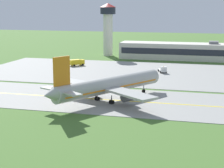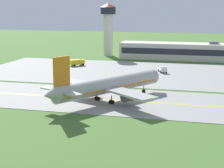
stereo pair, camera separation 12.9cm
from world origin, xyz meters
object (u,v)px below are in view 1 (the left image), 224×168
at_px(service_truck_baggage, 163,70).
at_px(control_tower, 108,24).
at_px(airplane_lead, 109,85).
at_px(service_truck_fuel, 77,62).

relative_size(service_truck_baggage, control_tower, 0.27).
distance_m(service_truck_baggage, control_tower, 54.11).
xyz_separation_m(airplane_lead, control_tower, (-24.19, 87.08, 10.79)).
xyz_separation_m(airplane_lead, service_truck_baggage, (7.59, 45.50, -2.95)).
xyz_separation_m(airplane_lead, service_truck_fuel, (-27.50, 52.51, -2.60)).
relative_size(airplane_lead, service_truck_baggage, 5.35).
height_order(airplane_lead, service_truck_fuel, airplane_lead).
bearing_deg(service_truck_fuel, service_truck_baggage, -11.30).
bearing_deg(control_tower, airplane_lead, -74.47).
relative_size(airplane_lead, service_truck_fuel, 6.17).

